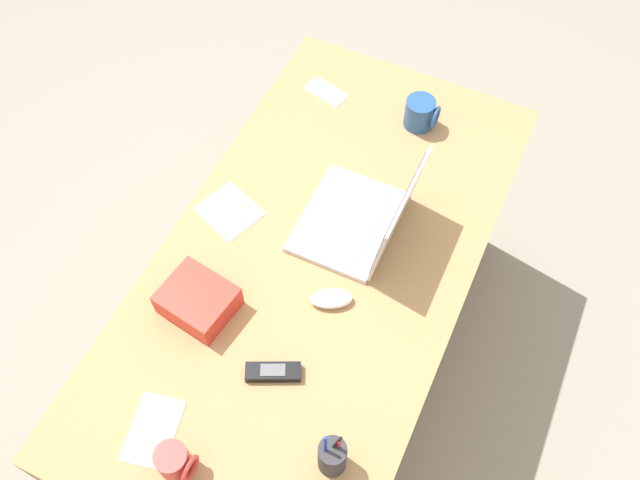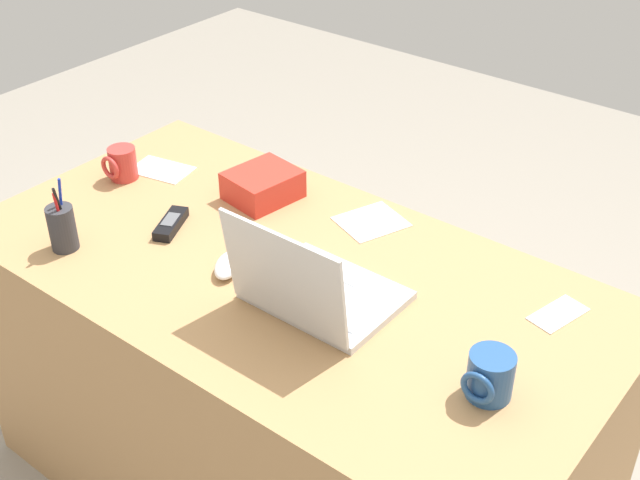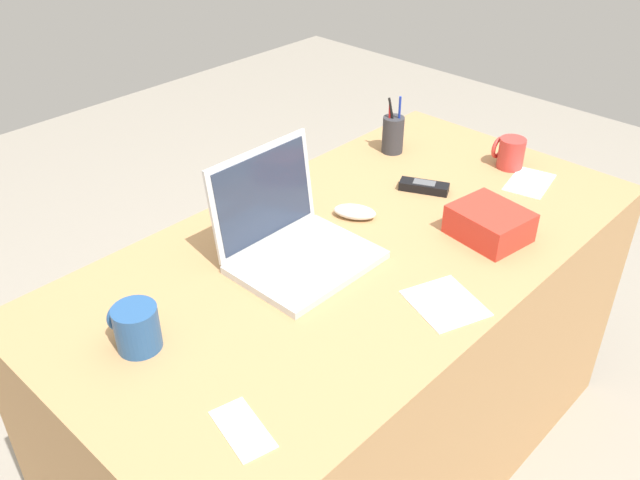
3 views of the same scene
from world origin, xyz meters
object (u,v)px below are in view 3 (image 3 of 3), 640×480
at_px(computer_mouse, 355,212).
at_px(cordless_phone, 424,187).
at_px(snack_bag, 489,223).
at_px(laptop, 292,240).
at_px(coffee_mug_tall, 510,153).
at_px(coffee_mug_white, 136,327).
at_px(pen_holder, 393,134).

bearing_deg(computer_mouse, cordless_phone, -38.30).
distance_m(computer_mouse, snack_bag, 0.33).
height_order(laptop, snack_bag, laptop).
xyz_separation_m(computer_mouse, coffee_mug_tall, (0.52, -0.14, 0.03)).
bearing_deg(coffee_mug_tall, coffee_mug_white, 173.78).
bearing_deg(snack_bag, computer_mouse, 117.81).
distance_m(coffee_mug_white, snack_bag, 0.86).
distance_m(laptop, pen_holder, 0.63).
bearing_deg(computer_mouse, snack_bag, -89.68).
bearing_deg(laptop, computer_mouse, 3.39).
distance_m(cordless_phone, pen_holder, 0.26).
bearing_deg(snack_bag, coffee_mug_white, 160.62).
xyz_separation_m(computer_mouse, snack_bag, (0.16, -0.30, 0.02)).
bearing_deg(computer_mouse, laptop, 155.90).
relative_size(coffee_mug_white, pen_holder, 0.56).
height_order(coffee_mug_tall, snack_bag, coffee_mug_tall).
distance_m(computer_mouse, coffee_mug_white, 0.66).
distance_m(coffee_mug_white, cordless_phone, 0.89).
xyz_separation_m(laptop, computer_mouse, (0.24, 0.01, -0.03)).
distance_m(computer_mouse, cordless_phone, 0.24).
bearing_deg(computer_mouse, pen_holder, -2.72).
height_order(pen_holder, snack_bag, pen_holder).
relative_size(coffee_mug_white, snack_bag, 0.58).
height_order(coffee_mug_white, cordless_phone, coffee_mug_white).
relative_size(computer_mouse, coffee_mug_tall, 1.23).
height_order(computer_mouse, coffee_mug_white, coffee_mug_white).
height_order(computer_mouse, snack_bag, snack_bag).
xyz_separation_m(coffee_mug_tall, pen_holder, (-0.15, 0.31, 0.01)).
relative_size(coffee_mug_tall, pen_holder, 0.49).
relative_size(cordless_phone, snack_bag, 0.81).
bearing_deg(pen_holder, snack_bag, -114.48).
relative_size(laptop, snack_bag, 1.81).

